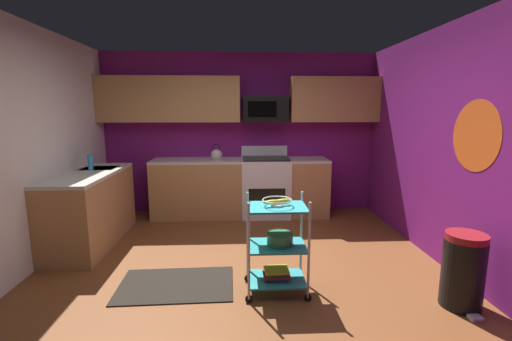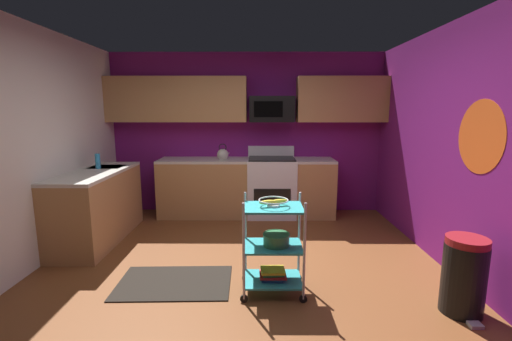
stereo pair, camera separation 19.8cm
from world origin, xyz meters
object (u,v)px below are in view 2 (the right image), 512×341
rolling_cart (273,246)px  mixing_bowl_large (276,239)px  kettle (223,154)px  dish_soap_bottle (98,161)px  trash_can (464,276)px  book_stack (273,274)px  microwave (272,109)px  oven_range (271,186)px  fruit_bowl (273,201)px

rolling_cart → mixing_bowl_large: (0.03, -0.00, 0.07)m
rolling_cart → kettle: (-0.70, 2.42, 0.54)m
dish_soap_bottle → trash_can: dish_soap_bottle is taller
rolling_cart → dish_soap_bottle: dish_soap_bottle is taller
kettle → trash_can: (2.28, -2.75, -0.67)m
rolling_cart → book_stack: 0.28m
mixing_bowl_large → book_stack: (-0.03, 0.00, -0.34)m
microwave → kettle: (-0.77, -0.11, -0.70)m
oven_range → book_stack: 2.45m
oven_range → rolling_cart: bearing=-91.8°
fruit_bowl → kettle: size_ratio=1.03×
rolling_cart → book_stack: (0.00, -0.00, -0.28)m
mixing_bowl_large → oven_range: bearing=88.9°
book_stack → microwave: bearing=88.3°
dish_soap_bottle → mixing_bowl_large: bearing=-33.4°
microwave → book_stack: (-0.08, -2.53, -1.52)m
microwave → rolling_cart: 2.82m
book_stack → dish_soap_bottle: 2.86m
microwave → fruit_bowl: microwave is taller
fruit_bowl → mixing_bowl_large: bearing=-0.0°
kettle → book_stack: bearing=-73.9°
book_stack → rolling_cart: bearing=90.0°
microwave → fruit_bowl: 2.66m
fruit_bowl → book_stack: (0.00, -0.00, -0.70)m
kettle → mixing_bowl_large: bearing=-73.3°
mixing_bowl_large → dish_soap_bottle: dish_soap_bottle is taller
microwave → trash_can: microwave is taller
book_stack → mixing_bowl_large: bearing=0.0°
microwave → fruit_bowl: (-0.08, -2.53, -0.82)m
rolling_cart → mixing_bowl_large: bearing=-0.0°
dish_soap_bottle → book_stack: bearing=-33.7°
oven_range → trash_can: (1.50, -2.76, -0.15)m
microwave → mixing_bowl_large: 2.80m
oven_range → dish_soap_bottle: 2.57m
book_stack → trash_can: bearing=-11.8°
rolling_cart → book_stack: bearing=-90.0°
mixing_bowl_large → kettle: 2.58m
book_stack → kettle: 2.65m
oven_range → kettle: kettle is taller
mixing_bowl_large → book_stack: bearing=180.0°
oven_range → microwave: size_ratio=1.57×
oven_range → kettle: 0.93m
oven_range → dish_soap_bottle: size_ratio=5.50×
microwave → kettle: 1.05m
rolling_cart → dish_soap_bottle: (-2.27, 1.52, 0.57)m
oven_range → rolling_cart: 2.43m
oven_range → kettle: bearing=-179.7°
rolling_cart → trash_can: (1.58, -0.33, -0.12)m
dish_soap_bottle → trash_can: bearing=-25.6°
microwave → trash_can: bearing=-62.3°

